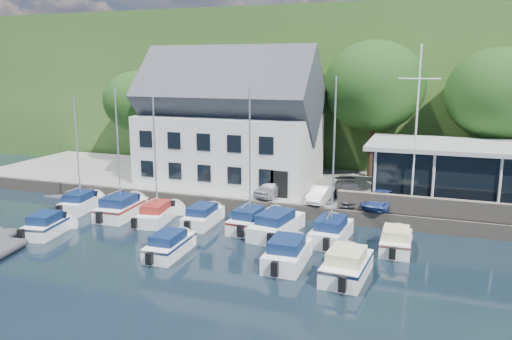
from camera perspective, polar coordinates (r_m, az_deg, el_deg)
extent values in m
plane|color=black|center=(25.24, -2.52, -12.60)|extent=(180.00, 180.00, 0.00)
cube|color=gray|center=(40.96, 6.71, -2.31)|extent=(60.00, 13.00, 1.00)
cube|color=#6D6357|center=(34.87, 4.30, -4.77)|extent=(60.00, 0.30, 1.00)
cube|color=#2D541F|center=(83.76, 13.81, 9.80)|extent=(160.00, 75.00, 16.00)
cube|color=#546030|center=(91.46, 19.77, 14.71)|extent=(50.00, 30.00, 0.30)
cube|color=#6D6357|center=(34.00, 24.47, -4.33)|extent=(18.00, 0.50, 1.20)
imported|color=silver|center=(36.92, 1.87, -1.98)|extent=(2.20, 3.95, 1.27)
imported|color=silver|center=(35.59, 7.37, -2.74)|extent=(1.58, 3.47, 1.10)
imported|color=#303035|center=(35.99, 10.54, -2.51)|extent=(3.10, 4.84, 1.30)
imported|color=navy|center=(35.02, 14.10, -3.15)|extent=(2.07, 3.74, 1.21)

